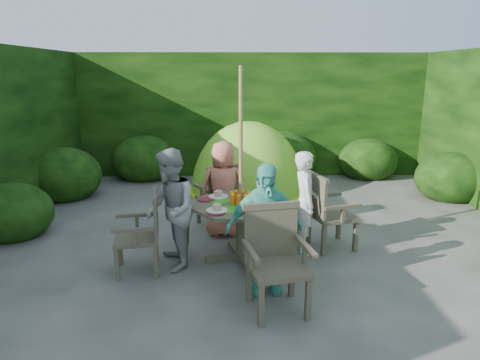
{
  "coord_description": "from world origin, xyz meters",
  "views": [
    {
      "loc": [
        -0.43,
        -5.24,
        2.15
      ],
      "look_at": [
        -0.32,
        -0.19,
        0.85
      ],
      "focal_mm": 32.0,
      "sensor_mm": 36.0,
      "label": 1
    }
  ],
  "objects_px": {
    "garden_chair_front": "(275,257)",
    "dome_tent": "(248,190)",
    "garden_chair_left": "(143,231)",
    "garden_chair_right": "(327,211)",
    "child_right": "(305,202)",
    "child_back": "(224,189)",
    "child_left": "(170,210)",
    "parasol_pole": "(241,167)",
    "child_front": "(264,229)",
    "patio_table": "(241,212)",
    "garden_chair_back": "(220,195)"
  },
  "relations": [
    {
      "from": "garden_chair_right",
      "to": "dome_tent",
      "type": "height_order",
      "value": "dome_tent"
    },
    {
      "from": "garden_chair_left",
      "to": "child_left",
      "type": "distance_m",
      "value": 0.37
    },
    {
      "from": "patio_table",
      "to": "child_back",
      "type": "height_order",
      "value": "child_back"
    },
    {
      "from": "child_left",
      "to": "parasol_pole",
      "type": "bearing_deg",
      "value": 89.23
    },
    {
      "from": "garden_chair_front",
      "to": "child_front",
      "type": "xyz_separation_m",
      "value": [
        -0.08,
        0.29,
        0.16
      ]
    },
    {
      "from": "garden_chair_front",
      "to": "dome_tent",
      "type": "height_order",
      "value": "dome_tent"
    },
    {
      "from": "garden_chair_front",
      "to": "child_right",
      "type": "bearing_deg",
      "value": 57.46
    },
    {
      "from": "child_right",
      "to": "child_front",
      "type": "xyz_separation_m",
      "value": [
        -0.56,
        -0.98,
        0.04
      ]
    },
    {
      "from": "parasol_pole",
      "to": "garden_chair_right",
      "type": "bearing_deg",
      "value": 15.19
    },
    {
      "from": "parasol_pole",
      "to": "dome_tent",
      "type": "xyz_separation_m",
      "value": [
        0.21,
        2.97,
        -1.1
      ]
    },
    {
      "from": "child_right",
      "to": "child_front",
      "type": "bearing_deg",
      "value": 149.21
    },
    {
      "from": "garden_chair_front",
      "to": "child_back",
      "type": "bearing_deg",
      "value": 93.52
    },
    {
      "from": "dome_tent",
      "to": "garden_chair_left",
      "type": "bearing_deg",
      "value": -116.77
    },
    {
      "from": "patio_table",
      "to": "garden_chair_back",
      "type": "bearing_deg",
      "value": 104.34
    },
    {
      "from": "parasol_pole",
      "to": "child_left",
      "type": "relative_size",
      "value": 1.64
    },
    {
      "from": "garden_chair_right",
      "to": "dome_tent",
      "type": "distance_m",
      "value": 2.86
    },
    {
      "from": "child_back",
      "to": "child_front",
      "type": "height_order",
      "value": "child_front"
    },
    {
      "from": "child_right",
      "to": "child_back",
      "type": "height_order",
      "value": "child_back"
    },
    {
      "from": "garden_chair_right",
      "to": "garden_chair_front",
      "type": "xyz_separation_m",
      "value": [
        -0.77,
        -1.35,
        0.01
      ]
    },
    {
      "from": "garden_chair_left",
      "to": "child_left",
      "type": "height_order",
      "value": "child_left"
    },
    {
      "from": "child_left",
      "to": "child_back",
      "type": "bearing_deg",
      "value": 134.23
    },
    {
      "from": "patio_table",
      "to": "child_front",
      "type": "xyz_separation_m",
      "value": [
        0.21,
        -0.77,
        0.09
      ]
    },
    {
      "from": "child_left",
      "to": "garden_chair_front",
      "type": "bearing_deg",
      "value": 35.48
    },
    {
      "from": "dome_tent",
      "to": "garden_chair_front",
      "type": "bearing_deg",
      "value": -94.32
    },
    {
      "from": "patio_table",
      "to": "garden_chair_right",
      "type": "height_order",
      "value": "garden_chair_right"
    },
    {
      "from": "garden_chair_right",
      "to": "garden_chair_back",
      "type": "distance_m",
      "value": 1.54
    },
    {
      "from": "child_right",
      "to": "child_back",
      "type": "bearing_deg",
      "value": 59.21
    },
    {
      "from": "child_front",
      "to": "child_left",
      "type": "bearing_deg",
      "value": 138.94
    },
    {
      "from": "garden_chair_left",
      "to": "dome_tent",
      "type": "relative_size",
      "value": 0.34
    },
    {
      "from": "child_right",
      "to": "child_front",
      "type": "height_order",
      "value": "child_front"
    },
    {
      "from": "garden_chair_left",
      "to": "child_back",
      "type": "xyz_separation_m",
      "value": [
        0.85,
        1.07,
        0.18
      ]
    },
    {
      "from": "garden_chair_front",
      "to": "parasol_pole",
      "type": "bearing_deg",
      "value": 93.63
    },
    {
      "from": "garden_chair_left",
      "to": "child_right",
      "type": "distance_m",
      "value": 1.91
    },
    {
      "from": "garden_chair_right",
      "to": "garden_chair_left",
      "type": "height_order",
      "value": "garden_chair_right"
    },
    {
      "from": "garden_chair_left",
      "to": "child_front",
      "type": "bearing_deg",
      "value": 60.55
    },
    {
      "from": "parasol_pole",
      "to": "garden_chair_left",
      "type": "height_order",
      "value": "parasol_pole"
    },
    {
      "from": "child_left",
      "to": "dome_tent",
      "type": "bearing_deg",
      "value": 147.02
    },
    {
      "from": "garden_chair_right",
      "to": "child_right",
      "type": "height_order",
      "value": "child_right"
    },
    {
      "from": "garden_chair_back",
      "to": "garden_chair_front",
      "type": "xyz_separation_m",
      "value": [
        0.56,
        -2.13,
        0.03
      ]
    },
    {
      "from": "garden_chair_right",
      "to": "garden_chair_left",
      "type": "relative_size",
      "value": 1.06
    },
    {
      "from": "parasol_pole",
      "to": "child_front",
      "type": "height_order",
      "value": "parasol_pole"
    },
    {
      "from": "garden_chair_right",
      "to": "child_left",
      "type": "distance_m",
      "value": 1.91
    },
    {
      "from": "child_left",
      "to": "garden_chair_right",
      "type": "bearing_deg",
      "value": 89.26
    },
    {
      "from": "patio_table",
      "to": "dome_tent",
      "type": "relative_size",
      "value": 0.56
    },
    {
      "from": "child_back",
      "to": "child_right",
      "type": "bearing_deg",
      "value": 149.41
    },
    {
      "from": "garden_chair_back",
      "to": "child_left",
      "type": "relative_size",
      "value": 0.65
    },
    {
      "from": "garden_chair_right",
      "to": "garden_chair_left",
      "type": "bearing_deg",
      "value": 90.9
    },
    {
      "from": "child_front",
      "to": "dome_tent",
      "type": "bearing_deg",
      "value": 78.86
    },
    {
      "from": "garden_chair_back",
      "to": "garden_chair_front",
      "type": "relative_size",
      "value": 0.94
    },
    {
      "from": "child_left",
      "to": "child_back",
      "type": "height_order",
      "value": "child_left"
    }
  ]
}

